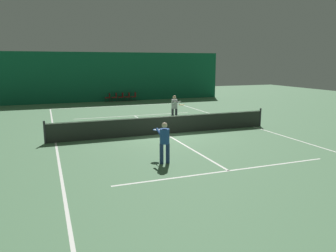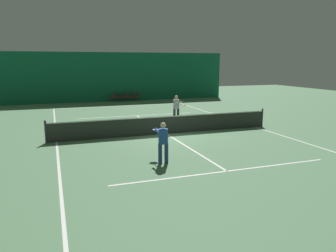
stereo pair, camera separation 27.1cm
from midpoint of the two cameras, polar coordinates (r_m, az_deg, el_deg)
ground_plane at (r=17.28m, az=0.14°, el=-1.38°), size 60.00×60.00×0.00m
backdrop_curtain at (r=32.12m, az=-9.45°, el=8.42°), size 23.00×0.12×4.65m
court_line_baseline_far at (r=28.61m, az=-7.94°, el=3.48°), size 11.00×0.10×0.00m
court_line_service_far at (r=23.30m, az=-5.18°, el=1.83°), size 8.25×0.10×0.00m
court_line_service_near at (r=11.67m, az=10.89°, el=-7.73°), size 8.25×0.10×0.00m
court_line_sideline_left at (r=16.32m, az=-18.38°, el=-2.69°), size 0.10×23.80×0.00m
court_line_sideline_right at (r=19.79m, az=15.31°, el=-0.17°), size 0.10×23.80×0.00m
court_line_centre at (r=17.28m, az=0.14°, el=-1.37°), size 0.10×12.80×0.00m
tennis_net at (r=17.18m, az=0.14°, el=0.29°), size 12.00×0.10×1.07m
player_near at (r=12.13m, az=-0.26°, el=-2.35°), size 0.40×1.31×1.56m
player_far at (r=20.87m, az=1.88°, el=3.46°), size 0.47×1.37×1.65m
courtside_chair_0 at (r=31.68m, az=-9.53°, el=5.04°), size 0.44×0.44×0.84m
courtside_chair_1 at (r=31.79m, az=-8.41°, el=5.10°), size 0.44×0.44×0.84m
courtside_chair_2 at (r=31.92m, az=-7.29°, el=5.15°), size 0.44×0.44×0.84m
courtside_chair_3 at (r=32.06m, az=-6.19°, el=5.20°), size 0.44×0.44×0.84m
courtside_chair_4 at (r=32.21m, az=-5.10°, el=5.25°), size 0.44×0.44×0.84m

